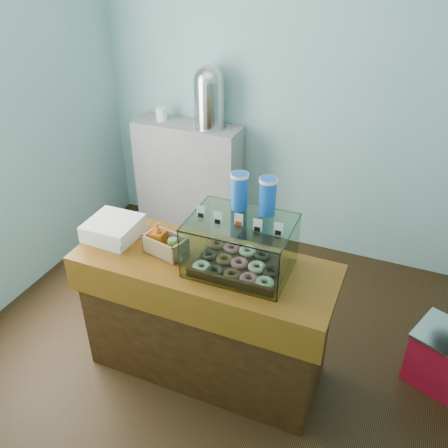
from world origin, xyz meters
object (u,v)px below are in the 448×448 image
at_px(counter, 205,317).
at_px(coffee_urn, 209,95).
at_px(red_cooler, 448,361).
at_px(display_case, 242,241).

relative_size(counter, coffee_urn, 2.97).
bearing_deg(coffee_urn, red_cooler, -26.75).
distance_m(counter, display_case, 0.66).
bearing_deg(display_case, red_cooler, 17.71).
bearing_deg(counter, red_cooler, 17.84).
xyz_separation_m(counter, display_case, (0.22, 0.06, 0.61)).
bearing_deg(display_case, coffee_urn, 119.60).
relative_size(coffee_urn, red_cooler, 0.96).
bearing_deg(counter, coffee_urn, 113.08).
bearing_deg(red_cooler, counter, -140.84).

